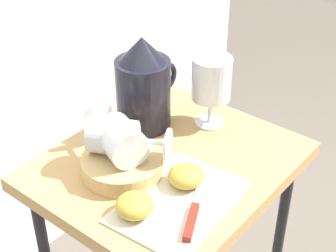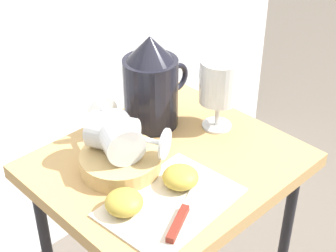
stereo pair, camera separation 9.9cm
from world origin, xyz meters
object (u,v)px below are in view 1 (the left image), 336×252
Objects in this scene: wine_glass_upright at (211,82)px; apple_half_left at (135,205)px; pitcher at (144,91)px; wine_glass_tipped_far at (120,139)px; wine_glass_tipped_near at (115,137)px; apple_half_right at (186,176)px; knife at (194,211)px; basket_tray at (122,165)px; table at (168,195)px.

wine_glass_upright reaches higher than apple_half_left.
pitcher is 1.25× the size of wine_glass_tipped_far.
wine_glass_tipped_near is at bearing 168.15° from wine_glass_upright.
pitcher is 0.14m from wine_glass_upright.
knife is at bearing -131.71° from apple_half_right.
basket_tray reaches higher than knife.
knife is (-0.01, -0.18, -0.01)m from basket_tray.
wine_glass_tipped_far reaches higher than apple_half_right.
wine_glass_tipped_near is 2.48× the size of apple_half_right.
basket_tray is 0.76× the size of pitcher.
table is at bearing -38.22° from wine_glass_tipped_near.
wine_glass_upright is 0.96× the size of wine_glass_tipped_far.
wine_glass_tipped_far is 0.14m from apple_half_left.
table is 11.02× the size of apple_half_right.
apple_half_left is at bearing 170.55° from apple_half_right.
table is 0.22m from pitcher.
wine_glass_tipped_near is (-0.24, 0.05, -0.03)m from wine_glass_upright.
knife is at bearing -93.40° from wine_glass_tipped_far.
pitcher reaches higher than apple_half_right.
wine_glass_tipped_near is 0.15m from apple_half_right.
apple_half_left is 0.10m from knife.
wine_glass_tipped_near is at bearing 86.01° from knife.
pitcher is at bearing 27.16° from basket_tray.
table is 0.19m from knife.
wine_glass_tipped_far is at bearing 57.10° from basket_tray.
table is at bearing 61.42° from apple_half_right.
pitcher reaches higher than wine_glass_tipped_near.
apple_half_left is (-0.08, -0.10, -0.05)m from wine_glass_tipped_far.
wine_glass_upright is 2.36× the size of apple_half_left.
apple_half_right is (0.04, -0.12, -0.05)m from wine_glass_tipped_far.
apple_half_right is (0.04, -0.12, 0.00)m from basket_tray.
apple_half_left is (-0.08, -0.12, -0.05)m from wine_glass_tipped_near.
apple_half_right is (0.04, -0.14, -0.05)m from wine_glass_tipped_near.
pitcher is at bearing 26.13° from wine_glass_tipped_far.
wine_glass_tipped_near is 0.15m from apple_half_left.
knife is (-0.01, -0.18, -0.06)m from wine_glass_tipped_far.
wine_glass_tipped_near reaches higher than apple_half_right.
pitcher reaches higher than wine_glass_upright.
apple_half_left reaches higher than basket_tray.
wine_glass_tipped_far is 2.45× the size of apple_half_left.
basket_tray is at bearing 53.01° from apple_half_left.
knife is at bearing -149.98° from wine_glass_upright.
table is 4.72× the size of basket_tray.
pitcher is at bearing 21.62° from wine_glass_tipped_near.
wine_glass_upright reaches higher than wine_glass_tipped_near.
wine_glass_tipped_near is 0.21m from knife.
basket_tray is 2.33× the size of apple_half_left.
pitcher is at bearing 60.89° from apple_half_right.
wine_glass_upright reaches higher than knife.
table is at bearing 19.16° from apple_half_left.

